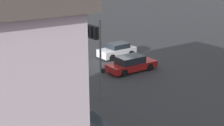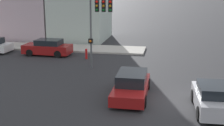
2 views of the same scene
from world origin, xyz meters
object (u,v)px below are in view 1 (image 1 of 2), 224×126
at_px(crossing_car_0, 131,64).
at_px(fire_hydrant, 72,109).
at_px(traffic_signal, 95,41).
at_px(crossing_car_1, 117,50).

height_order(crossing_car_0, fire_hydrant, crossing_car_0).
relative_size(traffic_signal, crossing_car_0, 1.24).
bearing_deg(crossing_car_1, traffic_signal, 43.93).
xyz_separation_m(crossing_car_0, fire_hydrant, (8.68, 5.08, -0.19)).
bearing_deg(crossing_car_0, fire_hydrant, -149.86).
distance_m(crossing_car_1, fire_hydrant, 13.91).
distance_m(crossing_car_0, fire_hydrant, 10.06).
bearing_deg(traffic_signal, crossing_car_0, 23.68).
height_order(traffic_signal, crossing_car_1, traffic_signal).
xyz_separation_m(traffic_signal, crossing_car_1, (-7.21, -7.60, -3.53)).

